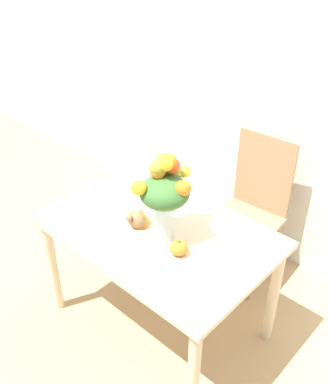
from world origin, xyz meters
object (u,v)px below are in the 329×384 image
Objects in this scene: turkey_figurine at (138,217)px; pumpkin at (179,248)px; flower_vase at (165,191)px; dining_chair_near_window at (251,209)px.

pumpkin is at bearing -5.77° from turkey_figurine.
flower_vase is 0.29m from turkey_figurine.
turkey_figurine is 0.89m from dining_chair_near_window.
pumpkin is 0.58× the size of turkey_figurine.
flower_vase is 5.02× the size of pumpkin.
pumpkin is at bearing -87.50° from dining_chair_near_window.
flower_vase is 2.93× the size of turkey_figurine.
dining_chair_near_window is at bearing 96.66° from pumpkin.
pumpkin is at bearing -22.62° from flower_vase.
flower_vase is 0.93m from dining_chair_near_window.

